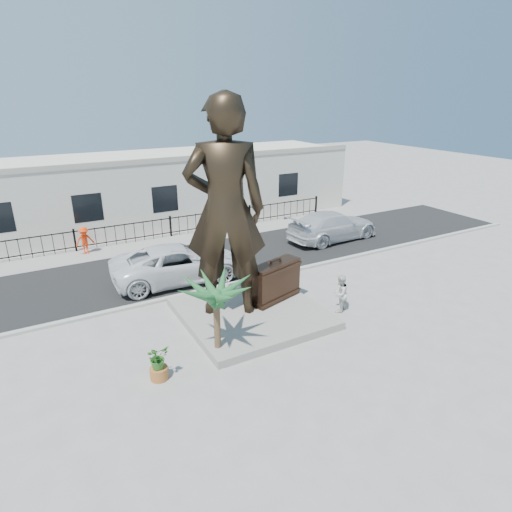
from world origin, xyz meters
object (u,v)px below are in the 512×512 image
at_px(statue, 225,210).
at_px(car_white, 179,263).
at_px(suitcase, 275,281).
at_px(tourist, 340,294).

distance_m(statue, car_white, 5.53).
xyz_separation_m(suitcase, car_white, (-2.58, 4.41, -0.24)).
relative_size(suitcase, car_white, 0.37).
bearing_deg(car_white, suitcase, -146.35).
xyz_separation_m(statue, car_white, (-0.48, 4.27, -3.48)).
relative_size(statue, tourist, 5.16).
relative_size(statue, suitcase, 3.54).
xyz_separation_m(suitcase, tourist, (2.02, -1.67, -0.32)).
height_order(suitcase, car_white, suitcase).
distance_m(statue, tourist, 5.74).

